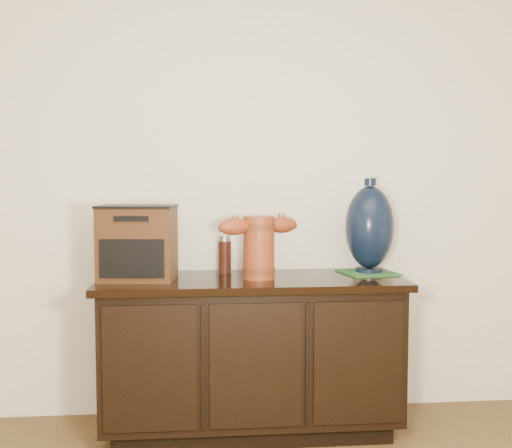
{
  "coord_description": "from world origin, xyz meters",
  "views": [
    {
      "loc": [
        -0.24,
        -0.63,
        1.22
      ],
      "look_at": [
        0.02,
        2.18,
        1.02
      ],
      "focal_mm": 42.0,
      "sensor_mm": 36.0,
      "label": 1
    }
  ],
  "objects": [
    {
      "name": "room",
      "position": [
        0.0,
        0.0,
        1.3
      ],
      "size": [
        5.0,
        5.0,
        5.0
      ],
      "color": "brown",
      "rests_on": "ground"
    },
    {
      "name": "spray_can",
      "position": [
        -0.12,
        2.38,
        0.85
      ],
      "size": [
        0.07,
        0.07,
        0.19
      ],
      "color": "#50180D",
      "rests_on": "sideboard"
    },
    {
      "name": "terracotta_vessel",
      "position": [
        0.04,
        2.2,
        0.92
      ],
      "size": [
        0.42,
        0.23,
        0.3
      ],
      "rotation": [
        0.0,
        0.0,
        0.39
      ],
      "color": "#993E1B",
      "rests_on": "sideboard"
    },
    {
      "name": "lamp_base",
      "position": [
        0.61,
        2.32,
        0.99
      ],
      "size": [
        0.28,
        0.28,
        0.47
      ],
      "rotation": [
        0.0,
        0.0,
        0.18
      ],
      "color": "black",
      "rests_on": "green_mat"
    },
    {
      "name": "tv_radio",
      "position": [
        -0.54,
        2.23,
        0.93
      ],
      "size": [
        0.38,
        0.32,
        0.35
      ],
      "rotation": [
        0.0,
        0.0,
        -0.1
      ],
      "color": "#3F220F",
      "rests_on": "sideboard"
    },
    {
      "name": "sideboard",
      "position": [
        0.0,
        2.23,
        0.39
      ],
      "size": [
        1.46,
        0.56,
        0.75
      ],
      "color": "black",
      "rests_on": "ground"
    },
    {
      "name": "green_mat",
      "position": [
        0.6,
        2.32,
        0.76
      ],
      "size": [
        0.3,
        0.3,
        0.01
      ],
      "primitive_type": "cube",
      "rotation": [
        0.0,
        0.0,
        0.18
      ],
      "color": "#295A28",
      "rests_on": "sideboard"
    }
  ]
}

